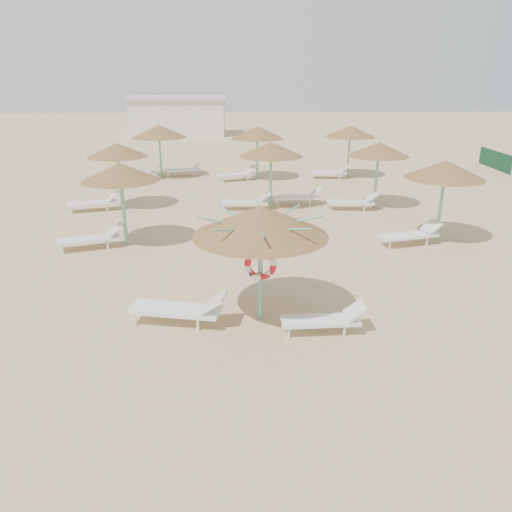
{
  "coord_description": "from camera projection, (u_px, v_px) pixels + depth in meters",
  "views": [
    {
      "loc": [
        -0.81,
        -10.3,
        5.33
      ],
      "look_at": [
        -0.43,
        0.52,
        1.3
      ],
      "focal_mm": 35.0,
      "sensor_mm": 36.0,
      "label": 1
    }
  ],
  "objects": [
    {
      "name": "main_palapa",
      "position": [
        260.0,
        222.0,
        10.67
      ],
      "size": [
        2.96,
        2.96,
        2.65
      ],
      "color": "#6AB899",
      "rests_on": "ground"
    },
    {
      "name": "palapa_field",
      "position": [
        258.0,
        145.0,
        21.51
      ],
      "size": [
        14.74,
        13.68,
        2.72
      ],
      "color": "#6AB899",
      "rests_on": "ground"
    },
    {
      "name": "service_hut",
      "position": [
        178.0,
        116.0,
        43.54
      ],
      "size": [
        8.4,
        4.4,
        3.25
      ],
      "color": "silver",
      "rests_on": "ground"
    },
    {
      "name": "ground",
      "position": [
        275.0,
        316.0,
        11.53
      ],
      "size": [
        120.0,
        120.0,
        0.0
      ],
      "primitive_type": "plane",
      "color": "tan",
      "rests_on": "ground"
    },
    {
      "name": "lounger_main_b",
      "position": [
        326.0,
        319.0,
        10.72
      ],
      "size": [
        1.83,
        0.61,
        0.66
      ],
      "rotation": [
        0.0,
        0.0,
        0.04
      ],
      "color": "white",
      "rests_on": "ground"
    },
    {
      "name": "lounger_main_a",
      "position": [
        181.0,
        309.0,
        11.06
      ],
      "size": [
        2.26,
        1.06,
        0.79
      ],
      "rotation": [
        0.0,
        0.0,
        -0.2
      ],
      "color": "white",
      "rests_on": "ground"
    }
  ]
}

